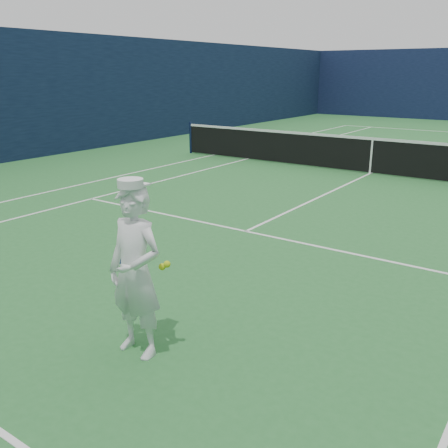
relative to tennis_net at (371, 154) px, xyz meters
name	(u,v)px	position (x,y,z in m)	size (l,w,h in m)	color
ground	(370,174)	(0.00, 0.00, -0.55)	(80.00, 80.00, 0.00)	#296D31
court_markings	(370,174)	(0.00, 0.00, -0.55)	(11.03, 23.83, 0.01)	white
windscreen_fence	(376,100)	(0.00, 0.00, 1.45)	(20.12, 36.12, 4.00)	#0E1736
tennis_net	(371,154)	(0.00, 0.00, 0.00)	(12.88, 0.09, 1.07)	#141E4C
tennis_player	(135,272)	(1.26, -10.38, 0.32)	(0.77, 0.46, 1.80)	white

